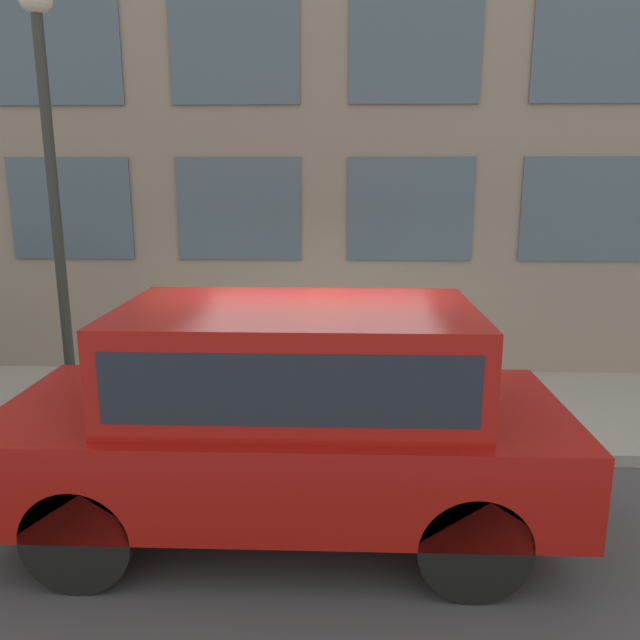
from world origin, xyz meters
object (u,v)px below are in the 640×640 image
Objects in this scene: parked_truck_red_near at (290,405)px; street_lamp at (50,157)px; fire_hydrant at (286,398)px; person at (353,348)px.

parked_truck_red_near is 4.12m from street_lamp.
street_lamp is at bearing 82.52° from fire_hydrant.
person is 4.05m from street_lamp.
parked_truck_red_near is at bearing -173.51° from fire_hydrant.
fire_hydrant is at bearing 6.49° from parked_truck_red_near.
parked_truck_red_near is (-1.81, -0.21, 0.61)m from fire_hydrant.
person is 2.32m from parked_truck_red_near.
person is 0.30× the size of street_lamp.
fire_hydrant is 0.16× the size of street_lamp.
fire_hydrant is 0.17× the size of parked_truck_red_near.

